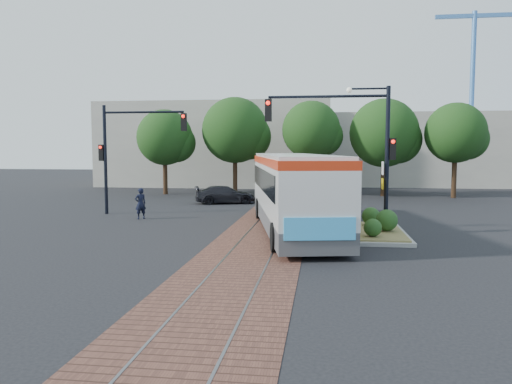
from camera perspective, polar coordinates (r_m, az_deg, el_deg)
ground at (r=22.66m, az=1.36°, el=-4.23°), size 120.00×120.00×0.00m
trackbed at (r=26.60m, az=2.32°, el=-2.85°), size 3.60×40.00×0.02m
tree_row at (r=38.69m, az=5.89°, el=6.77°), size 26.40×5.60×7.67m
warehouses at (r=51.07m, az=4.38°, el=5.18°), size 40.00×13.00×8.00m
crane at (r=58.78m, az=23.49°, el=11.67°), size 8.00×0.50×18.00m
city_bus at (r=22.08m, az=4.25°, el=0.42°), size 5.08×12.86×3.37m
traffic_island at (r=21.72m, az=13.87°, el=-3.91°), size 2.20×5.20×1.13m
signal_pole_main at (r=21.48m, az=11.50°, el=6.29°), size 5.49×0.46×6.00m
signal_pole_left at (r=28.38m, az=-14.79°, el=5.30°), size 4.99×0.34×6.00m
officer at (r=26.42m, az=-13.06°, el=-1.29°), size 0.69×0.68×1.61m
parked_car at (r=33.08m, az=-3.54°, el=-0.31°), size 4.32×2.71×1.17m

